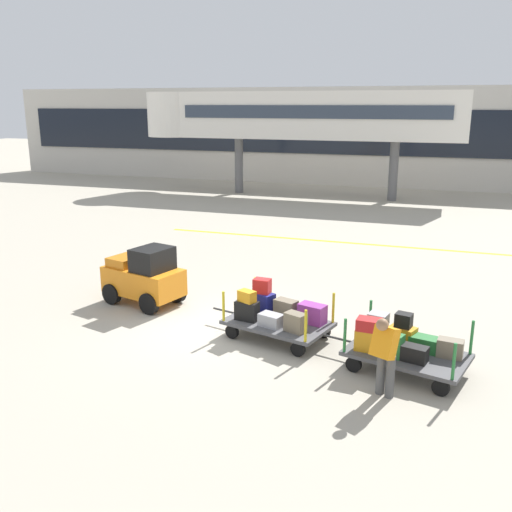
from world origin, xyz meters
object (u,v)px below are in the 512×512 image
(baggage_handler, at_px, (385,353))
(baggage_cart_lead, at_px, (277,315))
(baggage_tug, at_px, (144,276))
(baggage_cart_middle, at_px, (401,345))
(safety_cone_near, at_px, (139,260))

(baggage_handler, bearing_deg, baggage_cart_lead, 142.57)
(baggage_tug, distance_m, baggage_cart_middle, 7.04)
(baggage_tug, relative_size, baggage_cart_lead, 0.75)
(baggage_tug, distance_m, baggage_cart_lead, 4.11)
(baggage_cart_middle, height_order, safety_cone_near, baggage_cart_middle)
(baggage_tug, height_order, safety_cone_near, baggage_tug)
(baggage_tug, bearing_deg, baggage_handler, -24.57)
(safety_cone_near, bearing_deg, baggage_tug, -57.07)
(baggage_cart_lead, bearing_deg, safety_cone_near, 146.15)
(baggage_cart_lead, xyz_separation_m, baggage_cart_middle, (2.83, -0.77, -0.01))
(baggage_cart_middle, height_order, baggage_handler, baggage_handler)
(baggage_cart_lead, bearing_deg, baggage_cart_middle, -15.30)
(baggage_handler, distance_m, safety_cone_near, 10.39)
(baggage_cart_middle, bearing_deg, baggage_tug, 165.29)
(baggage_cart_lead, bearing_deg, baggage_tug, 165.72)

